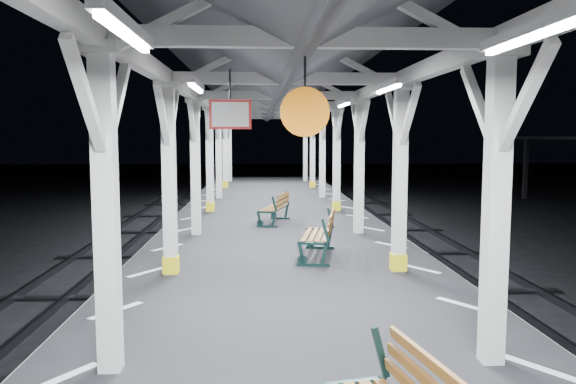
{
  "coord_description": "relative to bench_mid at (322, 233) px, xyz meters",
  "views": [
    {
      "loc": [
        -0.47,
        -7.67,
        3.41
      ],
      "look_at": [
        0.16,
        4.36,
        2.2
      ],
      "focal_mm": 35.0,
      "sensor_mm": 36.0,
      "label": 1
    }
  ],
  "objects": [
    {
      "name": "canopy",
      "position": [
        -0.78,
        -3.27,
        3.07
      ],
      "size": [
        5.4,
        49.0,
        4.65
      ],
      "color": "silver",
      "rests_on": "platform"
    },
    {
      "name": "hazard_stripes_left",
      "position": [
        -3.23,
        -3.26,
        -0.48
      ],
      "size": [
        1.0,
        48.0,
        0.01
      ],
      "primitive_type": "cube",
      "color": "silver",
      "rests_on": "platform"
    },
    {
      "name": "bench_mid",
      "position": [
        0.0,
        0.0,
        0.0
      ],
      "size": [
        0.92,
        1.76,
        0.91
      ],
      "rotation": [
        0.0,
        0.0,
        -0.19
      ],
      "color": "#132E2B",
      "rests_on": "platform"
    },
    {
      "name": "bench_far",
      "position": [
        -0.75,
        4.4,
        -0.04
      ],
      "size": [
        0.96,
        1.64,
        0.84
      ],
      "rotation": [
        0.0,
        0.0,
        -0.27
      ],
      "color": "#132E2B",
      "rests_on": "platform"
    },
    {
      "name": "platform",
      "position": [
        -0.78,
        -3.26,
        -0.98
      ],
      "size": [
        6.0,
        50.0,
        1.0
      ],
      "primitive_type": "cube",
      "color": "black",
      "rests_on": "ground"
    },
    {
      "name": "hazard_stripes_right",
      "position": [
        1.67,
        -3.26,
        -0.48
      ],
      "size": [
        1.0,
        48.0,
        0.01
      ],
      "primitive_type": "cube",
      "color": "silver",
      "rests_on": "platform"
    },
    {
      "name": "ground",
      "position": [
        -0.78,
        -3.26,
        -1.48
      ],
      "size": [
        120.0,
        120.0,
        0.0
      ],
      "primitive_type": "plane",
      "color": "black",
      "rests_on": "ground"
    }
  ]
}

